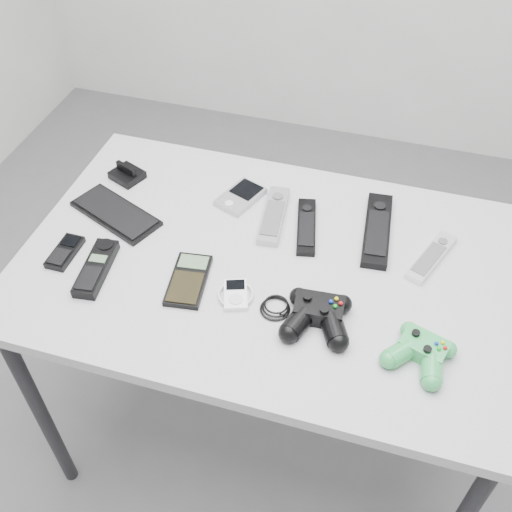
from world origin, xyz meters
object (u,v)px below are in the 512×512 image
(pda, at_px, (241,196))
(remote_silver_b, at_px, (432,256))
(controller_green, at_px, (421,351))
(pda_keyboard, at_px, (116,213))
(desk, at_px, (270,282))
(remote_silver_a, at_px, (274,215))
(remote_black_b, at_px, (377,229))
(mobile_phone, at_px, (65,252))
(calculator, at_px, (188,280))
(controller_black, at_px, (318,314))
(cordless_handset, at_px, (96,268))
(mp3_player, at_px, (236,294))
(remote_black_a, at_px, (306,226))

(pda, bearing_deg, remote_silver_b, 11.93)
(controller_green, bearing_deg, pda_keyboard, -177.79)
(desk, xyz_separation_m, pda, (-0.14, 0.20, 0.08))
(remote_silver_a, distance_m, remote_black_b, 0.26)
(pda, bearing_deg, remote_black_b, 17.01)
(remote_silver_a, relative_size, remote_silver_b, 1.12)
(mobile_phone, height_order, calculator, mobile_phone)
(pda, height_order, remote_silver_b, pda)
(remote_black_b, xyz_separation_m, controller_black, (-0.08, -0.32, 0.01))
(desk, distance_m, remote_silver_b, 0.39)
(controller_green, bearing_deg, cordless_handset, -164.29)
(mobile_phone, bearing_deg, desk, 13.63)
(desk, distance_m, mp3_player, 0.15)
(calculator, relative_size, controller_black, 0.63)
(pda, distance_m, controller_black, 0.45)
(remote_black_b, distance_m, mobile_phone, 0.77)
(desk, xyz_separation_m, controller_black, (0.14, -0.14, 0.09))
(remote_black_a, bearing_deg, remote_silver_a, 158.19)
(remote_black_a, xyz_separation_m, mp3_player, (-0.10, -0.26, -0.00))
(remote_silver_a, xyz_separation_m, mobile_phone, (-0.45, -0.27, -0.00))
(cordless_handset, height_order, controller_green, controller_green)
(pda, height_order, controller_green, controller_green)
(controller_black, bearing_deg, cordless_handset, 176.42)
(remote_black_b, height_order, mobile_phone, remote_black_b)
(remote_black_b, relative_size, mobile_phone, 2.32)
(remote_silver_a, height_order, mobile_phone, remote_silver_a)
(remote_black_b, bearing_deg, pda_keyboard, -173.77)
(pda_keyboard, height_order, controller_green, controller_green)
(controller_black, bearing_deg, remote_silver_b, 45.90)
(remote_silver_a, xyz_separation_m, remote_silver_b, (0.40, -0.03, -0.00))
(pda_keyboard, bearing_deg, controller_black, 4.45)
(controller_green, bearing_deg, remote_silver_b, 108.26)
(remote_black_a, bearing_deg, mobile_phone, -166.72)
(calculator, bearing_deg, mobile_phone, 172.63)
(remote_black_b, bearing_deg, mp3_player, -137.02)
(remote_silver_b, relative_size, mobile_phone, 1.69)
(desk, distance_m, remote_silver_a, 0.18)
(pda_keyboard, relative_size, pda, 1.92)
(remote_silver_a, relative_size, remote_black_b, 0.81)
(calculator, bearing_deg, remote_silver_a, 56.61)
(controller_green, bearing_deg, remote_black_b, 129.78)
(remote_black_b, relative_size, controller_black, 1.02)
(remote_silver_a, height_order, remote_black_a, remote_silver_a)
(remote_black_b, distance_m, remote_silver_b, 0.15)
(remote_silver_a, distance_m, mp3_player, 0.28)
(remote_silver_b, distance_m, cordless_handset, 0.79)
(pda, xyz_separation_m, mobile_phone, (-0.34, -0.32, -0.00))
(cordless_handset, height_order, calculator, cordless_handset)
(cordless_handset, bearing_deg, mobile_phone, 156.45)
(remote_black_a, distance_m, calculator, 0.33)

